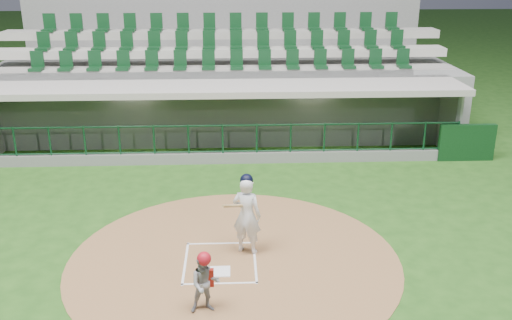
# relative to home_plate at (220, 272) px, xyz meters

# --- Properties ---
(ground) EXTENTS (120.00, 120.00, 0.00)m
(ground) POSITION_rel_home_plate_xyz_m (0.00, 0.70, -0.02)
(ground) COLOR #1F4915
(ground) RESTS_ON ground
(dirt_circle) EXTENTS (7.20, 7.20, 0.01)m
(dirt_circle) POSITION_rel_home_plate_xyz_m (0.30, 0.50, -0.02)
(dirt_circle) COLOR brown
(dirt_circle) RESTS_ON ground
(home_plate) EXTENTS (0.43, 0.43, 0.02)m
(home_plate) POSITION_rel_home_plate_xyz_m (0.00, 0.00, 0.00)
(home_plate) COLOR white
(home_plate) RESTS_ON dirt_circle
(batter_box_chalk) EXTENTS (1.55, 1.80, 0.01)m
(batter_box_chalk) POSITION_rel_home_plate_xyz_m (0.00, 0.40, -0.00)
(batter_box_chalk) COLOR white
(batter_box_chalk) RESTS_ON ground
(dugout_structure) EXTENTS (16.40, 3.70, 3.00)m
(dugout_structure) POSITION_rel_home_plate_xyz_m (0.08, 8.52, 0.94)
(dugout_structure) COLOR gray
(dugout_structure) RESTS_ON ground
(seating_deck) EXTENTS (17.00, 6.72, 5.15)m
(seating_deck) POSITION_rel_home_plate_xyz_m (0.00, 11.61, 1.40)
(seating_deck) COLOR slate
(seating_deck) RESTS_ON ground
(batter) EXTENTS (0.92, 0.96, 1.86)m
(batter) POSITION_rel_home_plate_xyz_m (0.59, 0.85, 0.92)
(batter) COLOR white
(batter) RESTS_ON dirt_circle
(catcher) EXTENTS (0.61, 0.51, 1.22)m
(catcher) POSITION_rel_home_plate_xyz_m (-0.24, -1.35, 0.59)
(catcher) COLOR gray
(catcher) RESTS_ON dirt_circle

